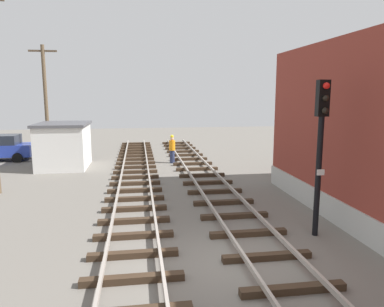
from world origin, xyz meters
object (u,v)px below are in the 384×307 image
object	(u,v)px
control_hut	(64,145)
parked_car_blue	(1,148)
track_worker_foreground	(172,149)
signal_mast	(321,139)
utility_pole_far	(46,101)

from	to	relation	value
control_hut	parked_car_blue	xyz separation A→B (m)	(-4.72, 3.04, -0.49)
track_worker_foreground	signal_mast	bearing A→B (deg)	-75.45
signal_mast	control_hut	xyz separation A→B (m)	(-10.11, 12.56, -1.71)
signal_mast	utility_pole_far	bearing A→B (deg)	127.29
parked_car_blue	track_worker_foreground	bearing A→B (deg)	-12.85
signal_mast	track_worker_foreground	xyz separation A→B (m)	(-3.37, 12.99, -2.17)
signal_mast	utility_pole_far	distance (m)	19.23
signal_mast	track_worker_foreground	size ratio (longest dim) A/B	2.62
parked_car_blue	utility_pole_far	xyz separation A→B (m)	(3.19, -0.32, 3.14)
utility_pole_far	track_worker_foreground	bearing A→B (deg)	-15.50
track_worker_foreground	parked_car_blue	bearing A→B (deg)	167.15
control_hut	track_worker_foreground	size ratio (longest dim) A/B	2.03
signal_mast	utility_pole_far	world-z (taller)	utility_pole_far
control_hut	track_worker_foreground	world-z (taller)	control_hut
signal_mast	parked_car_blue	world-z (taller)	signal_mast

